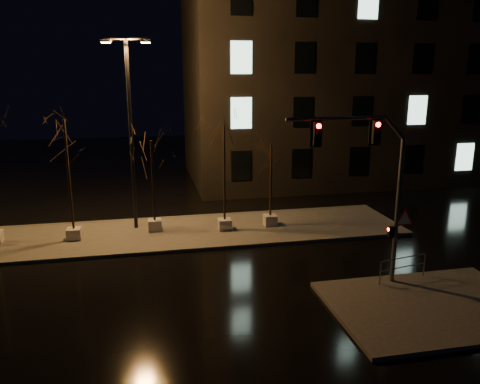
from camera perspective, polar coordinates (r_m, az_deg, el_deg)
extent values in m
plane|color=black|center=(18.39, -4.54, -11.10)|extent=(90.00, 90.00, 0.00)
cube|color=#4B4943|center=(23.90, -6.35, -4.86)|extent=(22.00, 5.00, 0.15)
cube|color=#4B4943|center=(17.86, 22.35, -12.74)|extent=(7.00, 5.00, 0.15)
cube|color=black|center=(38.02, 13.54, 13.31)|extent=(25.00, 12.00, 15.00)
cube|color=#B6B3A9|center=(23.80, -19.56, -4.82)|extent=(0.65, 0.65, 0.55)
cylinder|color=black|center=(23.07, -20.14, 1.93)|extent=(0.11, 0.11, 5.17)
cube|color=#B6B3A9|center=(24.09, -10.33, -3.98)|extent=(0.65, 0.65, 0.55)
cylinder|color=black|center=(23.49, -10.58, 1.34)|extent=(0.11, 0.11, 4.03)
cube|color=#B6B3A9|center=(23.82, -1.87, -3.96)|extent=(0.65, 0.65, 0.55)
cylinder|color=black|center=(23.13, -1.93, 2.28)|extent=(0.11, 0.11, 4.74)
cube|color=#B6B3A9|center=(24.53, 3.69, -3.43)|extent=(0.65, 0.65, 0.55)
cylinder|color=black|center=(23.98, 3.77, 1.39)|extent=(0.11, 0.11, 3.69)
cylinder|color=slate|center=(18.21, 18.62, -2.39)|extent=(0.16, 0.16, 5.46)
cylinder|color=slate|center=(16.35, 11.73, 8.76)|extent=(3.64, 0.21, 0.13)
cube|color=black|center=(17.07, 16.26, 7.02)|extent=(0.28, 0.21, 0.82)
cube|color=black|center=(16.13, 9.39, 7.01)|extent=(0.28, 0.21, 0.82)
cube|color=black|center=(18.32, 17.90, -4.62)|extent=(0.20, 0.17, 0.41)
cone|color=red|center=(18.39, 19.36, -3.18)|extent=(0.95, 0.05, 0.95)
sphere|color=#FF0C07|center=(17.60, 19.46, 7.88)|extent=(0.16, 0.16, 0.16)
cylinder|color=black|center=(23.78, -13.13, 6.47)|extent=(0.19, 0.19, 9.29)
cylinder|color=black|center=(23.64, -13.78, 17.69)|extent=(2.02, 0.49, 0.09)
cube|color=gold|center=(23.85, -16.04, 17.19)|extent=(0.51, 0.34, 0.19)
cube|color=gold|center=(23.44, -11.45, 17.50)|extent=(0.51, 0.34, 0.19)
cylinder|color=slate|center=(18.52, 16.72, -9.52)|extent=(0.05, 0.05, 0.87)
cylinder|color=slate|center=(19.86, 21.53, -8.30)|extent=(0.05, 0.05, 0.87)
cylinder|color=slate|center=(19.00, 19.33, -7.56)|extent=(2.09, 0.44, 0.04)
cylinder|color=slate|center=(19.14, 19.24, -8.63)|extent=(2.09, 0.44, 0.04)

